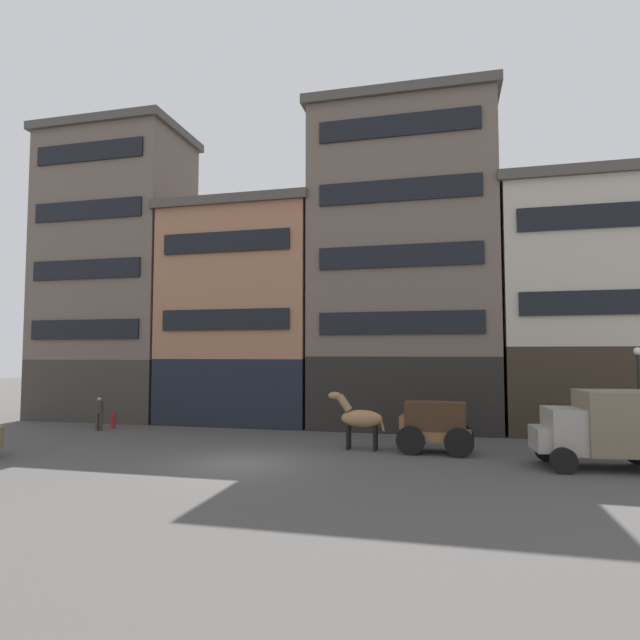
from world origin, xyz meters
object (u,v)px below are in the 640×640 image
at_px(pedestrian_officer, 99,411).
at_px(fire_hydrant_curbside, 113,420).
at_px(streetlamp_curbside, 639,383).
at_px(cargo_wagon, 434,423).
at_px(draft_horse, 359,418).
at_px(delivery_truck_near, 606,426).

bearing_deg(pedestrian_officer, fire_hydrant_curbside, 82.54).
relative_size(streetlamp_curbside, fire_hydrant_curbside, 4.96).
relative_size(cargo_wagon, fire_hydrant_curbside, 3.57).
height_order(cargo_wagon, draft_horse, draft_horse).
xyz_separation_m(cargo_wagon, draft_horse, (-2.95, 0.00, 0.12)).
xyz_separation_m(cargo_wagon, streetlamp_curbside, (8.09, 2.70, 1.52)).
bearing_deg(draft_horse, delivery_truck_near, -10.15).
distance_m(streetlamp_curbside, fire_hydrant_curbside, 24.55).
xyz_separation_m(delivery_truck_near, fire_hydrant_curbside, (-22.06, 4.50, -1.00)).
bearing_deg(streetlamp_curbside, draft_horse, -166.28).
bearing_deg(delivery_truck_near, streetlamp_curbside, 60.66).
bearing_deg(streetlamp_curbside, fire_hydrant_curbside, 179.40).
relative_size(draft_horse, streetlamp_curbside, 0.57).
bearing_deg(pedestrian_officer, cargo_wagon, -6.97).
distance_m(pedestrian_officer, streetlamp_curbside, 24.63).
bearing_deg(streetlamp_curbside, pedestrian_officer, -178.40).
xyz_separation_m(cargo_wagon, delivery_truck_near, (5.71, -1.55, 0.28)).
bearing_deg(delivery_truck_near, pedestrian_officer, 170.88).
height_order(draft_horse, fire_hydrant_curbside, draft_horse).
bearing_deg(cargo_wagon, delivery_truck_near, -15.17).
xyz_separation_m(draft_horse, delivery_truck_near, (8.66, -1.55, 0.15)).
bearing_deg(delivery_truck_near, cargo_wagon, 164.83).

